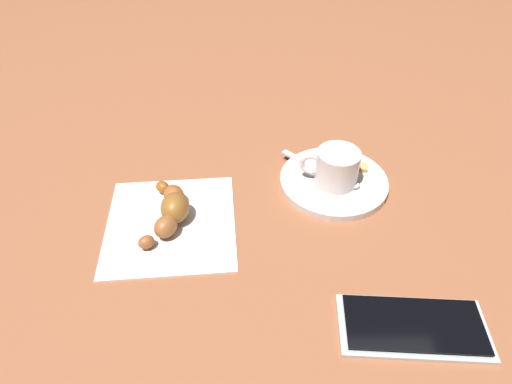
{
  "coord_description": "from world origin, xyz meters",
  "views": [
    {
      "loc": [
        -0.02,
        -0.43,
        0.41
      ],
      "look_at": [
        -0.02,
        0.01,
        0.02
      ],
      "focal_mm": 31.35,
      "sensor_mm": 36.0,
      "label": 1
    }
  ],
  "objects_px": {
    "croissant": "(171,209)",
    "sugar_packet": "(344,165)",
    "cell_phone": "(413,326)",
    "saucer": "(333,182)",
    "espresso_cup": "(336,167)",
    "teaspoon": "(332,175)",
    "napkin": "(171,223)"
  },
  "relations": [
    {
      "from": "teaspoon",
      "to": "saucer",
      "type": "bearing_deg",
      "value": -71.07
    },
    {
      "from": "saucer",
      "to": "croissant",
      "type": "xyz_separation_m",
      "value": [
        -0.22,
        -0.07,
        0.01
      ]
    },
    {
      "from": "teaspoon",
      "to": "sugar_packet",
      "type": "relative_size",
      "value": 1.63
    },
    {
      "from": "sugar_packet",
      "to": "cell_phone",
      "type": "distance_m",
      "value": 0.26
    },
    {
      "from": "napkin",
      "to": "sugar_packet",
      "type": "bearing_deg",
      "value": 23.01
    },
    {
      "from": "espresso_cup",
      "to": "teaspoon",
      "type": "distance_m",
      "value": 0.02
    },
    {
      "from": "espresso_cup",
      "to": "napkin",
      "type": "distance_m",
      "value": 0.23
    },
    {
      "from": "saucer",
      "to": "espresso_cup",
      "type": "relative_size",
      "value": 1.87
    },
    {
      "from": "teaspoon",
      "to": "sugar_packet",
      "type": "height_order",
      "value": "teaspoon"
    },
    {
      "from": "sugar_packet",
      "to": "napkin",
      "type": "distance_m",
      "value": 0.26
    },
    {
      "from": "croissant",
      "to": "cell_phone",
      "type": "bearing_deg",
      "value": -31.46
    },
    {
      "from": "napkin",
      "to": "saucer",
      "type": "bearing_deg",
      "value": 18.71
    },
    {
      "from": "espresso_cup",
      "to": "cell_phone",
      "type": "bearing_deg",
      "value": -77.74
    },
    {
      "from": "croissant",
      "to": "sugar_packet",
      "type": "bearing_deg",
      "value": 21.59
    },
    {
      "from": "saucer",
      "to": "napkin",
      "type": "height_order",
      "value": "saucer"
    },
    {
      "from": "teaspoon",
      "to": "napkin",
      "type": "relative_size",
      "value": 0.62
    },
    {
      "from": "espresso_cup",
      "to": "cell_phone",
      "type": "height_order",
      "value": "espresso_cup"
    },
    {
      "from": "teaspoon",
      "to": "croissant",
      "type": "relative_size",
      "value": 0.85
    },
    {
      "from": "sugar_packet",
      "to": "cell_phone",
      "type": "relative_size",
      "value": 0.42
    },
    {
      "from": "teaspoon",
      "to": "croissant",
      "type": "bearing_deg",
      "value": -161.49
    },
    {
      "from": "napkin",
      "to": "cell_phone",
      "type": "distance_m",
      "value": 0.31
    },
    {
      "from": "teaspoon",
      "to": "sugar_packet",
      "type": "xyz_separation_m",
      "value": [
        0.02,
        0.02,
        0.0
      ]
    },
    {
      "from": "saucer",
      "to": "espresso_cup",
      "type": "distance_m",
      "value": 0.03
    },
    {
      "from": "saucer",
      "to": "sugar_packet",
      "type": "bearing_deg",
      "value": 55.36
    },
    {
      "from": "espresso_cup",
      "to": "cell_phone",
      "type": "xyz_separation_m",
      "value": [
        0.05,
        -0.22,
        -0.03
      ]
    },
    {
      "from": "napkin",
      "to": "croissant",
      "type": "relative_size",
      "value": 1.37
    },
    {
      "from": "sugar_packet",
      "to": "croissant",
      "type": "xyz_separation_m",
      "value": [
        -0.23,
        -0.09,
        0.01
      ]
    },
    {
      "from": "sugar_packet",
      "to": "cell_phone",
      "type": "xyz_separation_m",
      "value": [
        0.03,
        -0.25,
        -0.01
      ]
    },
    {
      "from": "croissant",
      "to": "saucer",
      "type": "bearing_deg",
      "value": 17.04
    },
    {
      "from": "teaspoon",
      "to": "napkin",
      "type": "bearing_deg",
      "value": -159.85
    },
    {
      "from": "sugar_packet",
      "to": "croissant",
      "type": "bearing_deg",
      "value": 34.14
    },
    {
      "from": "espresso_cup",
      "to": "napkin",
      "type": "bearing_deg",
      "value": -162.49
    }
  ]
}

